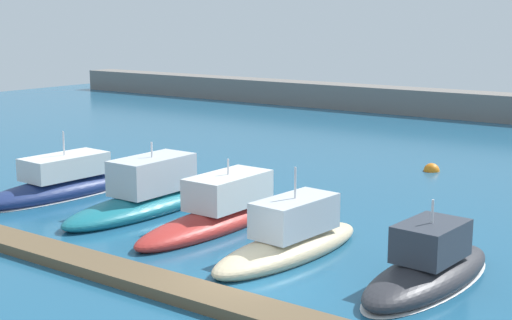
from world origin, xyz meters
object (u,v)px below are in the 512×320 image
(motorboat_red_third, at_px, (219,211))
(mooring_buoy_orange, at_px, (431,171))
(motorboat_navy_nearest, at_px, (66,183))
(motorboat_teal_second, at_px, (150,195))
(motorboat_sand_fourth, at_px, (291,239))
(motorboat_charcoal_fifth, at_px, (429,269))

(motorboat_red_third, distance_m, mooring_buoy_orange, 15.71)
(motorboat_navy_nearest, relative_size, motorboat_teal_second, 0.99)
(motorboat_navy_nearest, bearing_deg, motorboat_teal_second, -82.92)
(motorboat_red_third, xyz_separation_m, mooring_buoy_orange, (2.67, 15.46, -0.62))
(motorboat_navy_nearest, xyz_separation_m, motorboat_teal_second, (5.21, 0.35, 0.10))
(motorboat_sand_fourth, distance_m, motorboat_charcoal_fifth, 5.19)
(motorboat_navy_nearest, distance_m, motorboat_teal_second, 5.22)
(motorboat_red_third, height_order, mooring_buoy_orange, motorboat_red_third)
(motorboat_teal_second, relative_size, motorboat_red_third, 1.07)
(motorboat_sand_fourth, bearing_deg, motorboat_navy_nearest, 89.53)
(mooring_buoy_orange, bearing_deg, motorboat_sand_fourth, -84.23)
(motorboat_navy_nearest, bearing_deg, mooring_buoy_orange, -34.48)
(motorboat_charcoal_fifth, bearing_deg, motorboat_red_third, 86.92)
(motorboat_red_third, distance_m, motorboat_sand_fourth, 4.55)
(motorboat_teal_second, distance_m, mooring_buoy_orange, 16.68)
(motorboat_red_third, xyz_separation_m, motorboat_sand_fourth, (4.36, -1.29, -0.04))
(motorboat_teal_second, distance_m, motorboat_sand_fourth, 8.67)
(motorboat_charcoal_fifth, bearing_deg, mooring_buoy_orange, 26.28)
(motorboat_charcoal_fifth, height_order, mooring_buoy_orange, motorboat_charcoal_fifth)
(motorboat_sand_fourth, bearing_deg, motorboat_red_third, 78.06)
(motorboat_teal_second, bearing_deg, motorboat_sand_fourth, -100.29)
(motorboat_charcoal_fifth, bearing_deg, motorboat_navy_nearest, 90.56)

